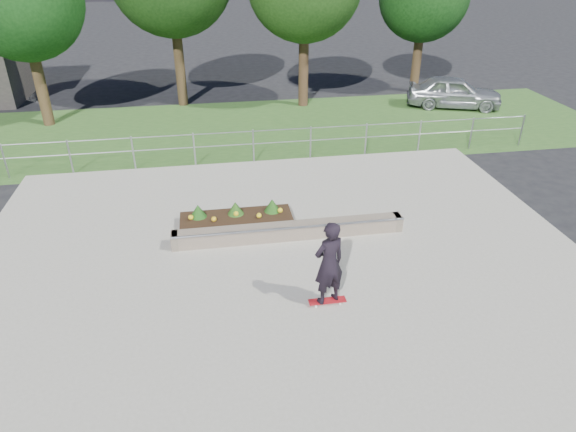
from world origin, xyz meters
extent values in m
plane|color=black|center=(0.00, 0.00, 0.00)|extent=(120.00, 120.00, 0.00)
cube|color=#2F5421|center=(0.00, 11.00, 0.01)|extent=(30.00, 8.00, 0.02)
cube|color=gray|center=(0.00, 0.00, 0.03)|extent=(15.00, 15.00, 0.06)
cylinder|color=gray|center=(-8.00, 7.50, 0.60)|extent=(0.06, 0.06, 1.20)
cylinder|color=gray|center=(-6.00, 7.50, 0.60)|extent=(0.06, 0.06, 1.20)
cylinder|color=#999DA1|center=(-4.00, 7.50, 0.60)|extent=(0.06, 0.06, 1.20)
cylinder|color=#9A9DA2|center=(-2.00, 7.50, 0.60)|extent=(0.06, 0.06, 1.20)
cylinder|color=gray|center=(0.00, 7.50, 0.60)|extent=(0.06, 0.06, 1.20)
cylinder|color=gray|center=(2.00, 7.50, 0.60)|extent=(0.06, 0.06, 1.20)
cylinder|color=gray|center=(4.00, 7.50, 0.60)|extent=(0.06, 0.06, 1.20)
cylinder|color=gray|center=(6.00, 7.50, 0.60)|extent=(0.06, 0.06, 1.20)
cylinder|color=gray|center=(8.00, 7.50, 0.60)|extent=(0.06, 0.06, 1.20)
cylinder|color=gray|center=(10.00, 7.50, 0.60)|extent=(0.06, 0.06, 1.20)
cylinder|color=gray|center=(0.00, 7.50, 1.15)|extent=(20.00, 0.04, 0.04)
cylinder|color=#9C9EA5|center=(0.00, 7.50, 0.70)|extent=(20.00, 0.04, 0.04)
cylinder|color=#382716|center=(-8.00, 13.00, 1.46)|extent=(0.44, 0.44, 2.93)
cylinder|color=#312213|center=(-2.50, 15.00, 1.69)|extent=(0.44, 0.44, 3.38)
cylinder|color=#342114|center=(3.00, 14.00, 1.57)|extent=(0.44, 0.44, 3.15)
cylinder|color=#362515|center=(9.00, 15.50, 1.35)|extent=(0.44, 0.44, 2.70)
cube|color=#685A4C|center=(0.36, 2.21, 0.26)|extent=(6.00, 0.40, 0.40)
cylinder|color=gray|center=(0.36, 2.01, 0.46)|extent=(6.00, 0.06, 0.06)
cube|color=brown|center=(-2.54, 2.21, 0.26)|extent=(0.15, 0.42, 0.40)
cube|color=brown|center=(3.26, 2.21, 0.26)|extent=(0.15, 0.42, 0.40)
cube|color=black|center=(-0.94, 3.04, 0.18)|extent=(3.00, 1.20, 0.25)
sphere|color=yellow|center=(-2.14, 3.14, 0.39)|extent=(0.14, 0.14, 0.14)
sphere|color=yellow|center=(-1.54, 2.94, 0.39)|extent=(0.14, 0.14, 0.14)
sphere|color=yellow|center=(-0.94, 3.14, 0.39)|extent=(0.14, 0.14, 0.14)
sphere|color=yellow|center=(-0.34, 2.94, 0.39)|extent=(0.14, 0.14, 0.14)
sphere|color=yellow|center=(0.26, 3.14, 0.39)|extent=(0.14, 0.14, 0.14)
cone|color=#174313|center=(-1.94, 3.29, 0.49)|extent=(0.44, 0.44, 0.36)
cone|color=#1F4814|center=(-0.94, 3.29, 0.49)|extent=(0.44, 0.44, 0.36)
cone|color=#194313|center=(0.06, 3.29, 0.49)|extent=(0.44, 0.44, 0.36)
cylinder|color=white|center=(0.44, -0.69, 0.09)|extent=(0.05, 0.03, 0.05)
cylinder|color=white|center=(0.44, -0.51, 0.09)|extent=(0.05, 0.03, 0.05)
cylinder|color=silver|center=(0.96, -0.69, 0.09)|extent=(0.05, 0.03, 0.05)
cylinder|color=white|center=(0.96, -0.51, 0.09)|extent=(0.05, 0.03, 0.05)
cylinder|color=#AAA9AF|center=(0.44, -0.60, 0.11)|extent=(0.02, 0.18, 0.02)
cylinder|color=gray|center=(0.96, -0.60, 0.11)|extent=(0.02, 0.18, 0.02)
cube|color=maroon|center=(0.70, -0.60, 0.13)|extent=(0.80, 0.21, 0.02)
imported|color=black|center=(0.70, -0.60, 1.09)|extent=(0.80, 0.66, 1.89)
imported|color=#9DA2A6|center=(9.74, 12.58, 0.71)|extent=(4.48, 2.94, 1.42)
camera|label=1|loc=(-1.56, -9.04, 6.94)|focal=32.00mm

